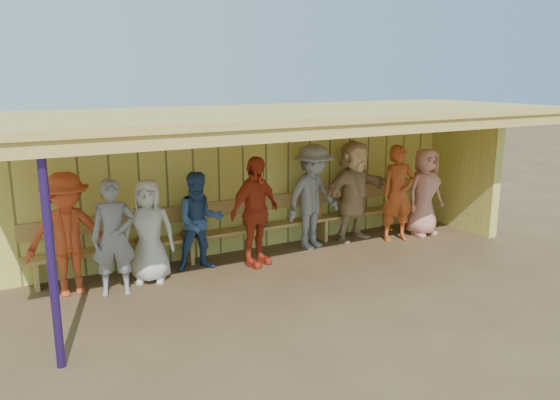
% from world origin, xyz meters
% --- Properties ---
extents(ground, '(90.00, 90.00, 0.00)m').
position_xyz_m(ground, '(0.00, 0.00, 0.00)').
color(ground, brown).
rests_on(ground, ground).
extents(player_a, '(0.67, 0.53, 1.63)m').
position_xyz_m(player_a, '(-2.63, 0.32, 0.82)').
color(player_a, gray).
rests_on(player_a, ground).
extents(player_b, '(0.89, 0.76, 1.54)m').
position_xyz_m(player_b, '(-2.08, 0.56, 0.77)').
color(player_b, silver).
rests_on(player_b, ground).
extents(player_c, '(0.84, 0.70, 1.56)m').
position_xyz_m(player_c, '(-1.23, 0.70, 0.78)').
color(player_c, '#33528D').
rests_on(player_c, ground).
extents(player_d, '(1.12, 0.78, 1.77)m').
position_xyz_m(player_d, '(-0.40, 0.45, 0.88)').
color(player_d, red).
rests_on(player_d, ground).
extents(player_e, '(1.32, 0.96, 1.84)m').
position_xyz_m(player_e, '(0.89, 0.77, 0.92)').
color(player_e, gray).
rests_on(player_e, ground).
extents(player_f, '(1.81, 0.91, 1.87)m').
position_xyz_m(player_f, '(1.80, 0.81, 0.93)').
color(player_f, tan).
rests_on(player_f, ground).
extents(player_g, '(0.73, 0.56, 1.77)m').
position_xyz_m(player_g, '(2.49, 0.40, 0.89)').
color(player_g, '#B3481C').
rests_on(player_g, ground).
extents(player_h, '(0.84, 0.57, 1.67)m').
position_xyz_m(player_h, '(3.18, 0.43, 0.83)').
color(player_h, '#DD8D7C').
rests_on(player_h, ground).
extents(player_extra, '(1.13, 0.66, 1.73)m').
position_xyz_m(player_extra, '(-3.18, 0.62, 0.86)').
color(player_extra, '#BF421E').
rests_on(player_extra, ground).
extents(dugout_structure, '(8.80, 3.20, 2.50)m').
position_xyz_m(dugout_structure, '(0.39, 0.69, 1.69)').
color(dugout_structure, '#DED45E').
rests_on(dugout_structure, ground).
extents(bench, '(7.60, 0.34, 0.93)m').
position_xyz_m(bench, '(0.00, 1.12, 0.53)').
color(bench, tan).
rests_on(bench, ground).
extents(dugout_equipment, '(5.90, 0.62, 0.80)m').
position_xyz_m(dugout_equipment, '(-0.34, 0.99, 0.49)').
color(dugout_equipment, orange).
rests_on(dugout_equipment, ground).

